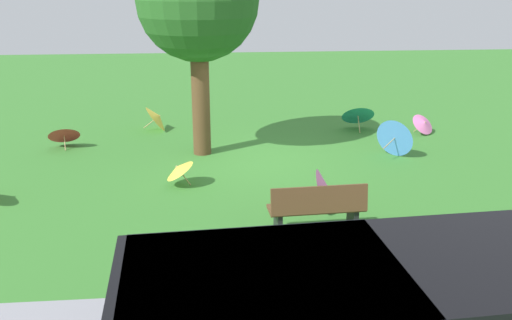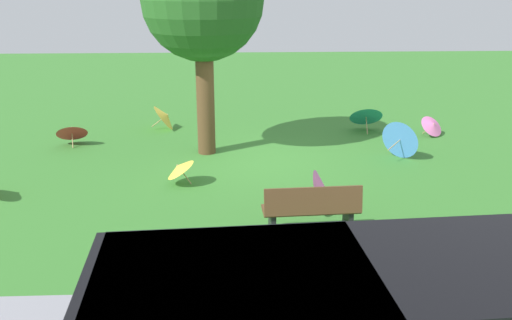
% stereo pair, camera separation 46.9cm
% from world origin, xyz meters
% --- Properties ---
extents(ground, '(40.00, 40.00, 0.00)m').
position_xyz_m(ground, '(0.00, 0.00, 0.00)').
color(ground, '#387A2D').
extents(park_bench, '(1.63, 0.57, 0.90)m').
position_xyz_m(park_bench, '(-0.99, 4.11, 0.47)').
color(park_bench, brown).
rests_on(park_bench, ground).
extents(shade_tree, '(2.79, 2.79, 5.02)m').
position_xyz_m(shade_tree, '(0.93, -0.57, 3.58)').
color(shade_tree, brown).
rests_on(shade_tree, ground).
extents(parasol_blue_0, '(0.92, 0.91, 0.94)m').
position_xyz_m(parasol_blue_0, '(-3.71, 0.04, 0.47)').
color(parasol_blue_0, tan).
rests_on(parasol_blue_0, ground).
extents(parasol_teal_2, '(0.94, 0.85, 0.85)m').
position_xyz_m(parasol_teal_2, '(-3.44, -2.44, 0.48)').
color(parasol_teal_2, tan).
rests_on(parasol_teal_2, ground).
extents(parasol_pink_0, '(0.87, 0.88, 0.82)m').
position_xyz_m(parasol_pink_0, '(-1.33, 3.16, 0.41)').
color(parasol_pink_0, tan).
rests_on(parasol_pink_0, ground).
extents(parasol_yellow_0, '(0.64, 0.67, 0.60)m').
position_xyz_m(parasol_yellow_0, '(1.40, 1.63, 0.37)').
color(parasol_yellow_0, tan).
rests_on(parasol_yellow_0, ground).
extents(parasol_yellow_1, '(0.75, 0.88, 0.76)m').
position_xyz_m(parasol_yellow_1, '(2.18, -2.83, 0.38)').
color(parasol_yellow_1, tan).
rests_on(parasol_yellow_1, ground).
extents(parasol_red_0, '(0.93, 0.88, 0.70)m').
position_xyz_m(parasol_red_0, '(4.40, -1.38, 0.38)').
color(parasol_red_0, tan).
rests_on(parasol_red_0, ground).
extents(parasol_pink_1, '(0.83, 0.79, 0.58)m').
position_xyz_m(parasol_pink_1, '(-5.12, -1.77, 0.31)').
color(parasol_pink_1, tan).
rests_on(parasol_pink_1, ground).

